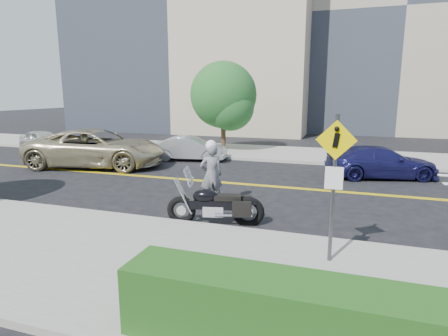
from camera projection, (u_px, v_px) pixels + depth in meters
name	position (u px, v px, depth m)	size (l,w,h in m)	color
ground_plane	(229.00, 183.00, 14.92)	(120.00, 120.00, 0.00)	black
sidewalk_near	(121.00, 259.00, 7.93)	(60.00, 5.00, 0.15)	#9E9B91
sidewalk_far	(268.00, 153.00, 21.87)	(60.00, 5.00, 0.15)	#9E9B91
building_mid	(397.00, 21.00, 34.62)	(18.00, 14.00, 20.00)	#A39984
pedestrian_sign	(334.00, 175.00, 7.36)	(0.78, 0.08, 3.00)	#4C4C51
motorcyclist	(211.00, 173.00, 11.78)	(0.86, 0.79, 2.10)	#B0B1B5
motorcycle	(216.00, 196.00, 10.14)	(2.57, 0.78, 1.57)	black
suv	(97.00, 148.00, 18.05)	(3.01, 6.54, 1.82)	tan
parked_car_white	(43.00, 141.00, 22.80)	(1.53, 3.81, 1.30)	silver
parked_car_silver	(190.00, 148.00, 19.78)	(1.34, 3.86, 1.27)	#B6BABF
parked_car_blue	(381.00, 162.00, 15.74)	(1.85, 4.56, 1.32)	navy
tree_far_a	(223.00, 95.00, 22.00)	(3.91, 3.91, 5.35)	#382619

